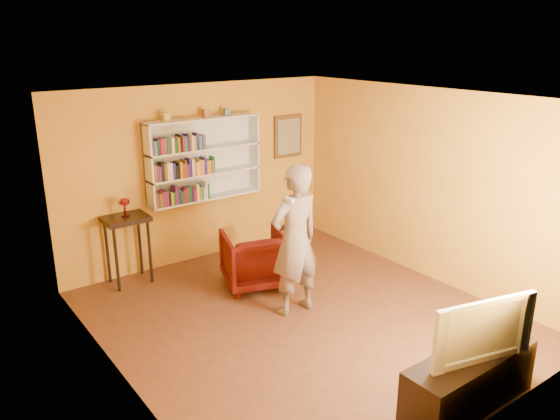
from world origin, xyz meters
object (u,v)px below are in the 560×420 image
object	(u,v)px
bookshelf	(203,159)
console_table	(126,228)
person	(295,240)
ruby_lustre	(124,204)
tv_cabinet	(469,380)
television	(476,326)
armchair	(254,259)

from	to	relation	value
bookshelf	console_table	world-z (taller)	bookshelf
bookshelf	person	xyz separation A→B (m)	(0.04, -2.21, -0.63)
console_table	ruby_lustre	xyz separation A→B (m)	(-0.00, 0.00, 0.36)
ruby_lustre	tv_cabinet	distance (m)	4.84
person	tv_cabinet	size ratio (longest dim) A/B	1.29
ruby_lustre	television	size ratio (longest dim) A/B	0.24
armchair	tv_cabinet	size ratio (longest dim) A/B	0.57
ruby_lustre	tv_cabinet	bearing A→B (deg)	-71.14
console_table	armchair	distance (m)	1.82
person	television	distance (m)	2.45
bookshelf	console_table	bearing A→B (deg)	-173.09
person	armchair	bearing A→B (deg)	-91.86
armchair	tv_cabinet	distance (m)	3.39
bookshelf	ruby_lustre	distance (m)	1.39
television	tv_cabinet	bearing A→B (deg)	-165.31
ruby_lustre	tv_cabinet	world-z (taller)	ruby_lustre
bookshelf	television	size ratio (longest dim) A/B	1.68
console_table	armchair	size ratio (longest dim) A/B	1.16
person	television	world-z (taller)	person
ruby_lustre	armchair	size ratio (longest dim) A/B	0.31
armchair	person	bearing A→B (deg)	107.43
console_table	television	world-z (taller)	television
armchair	tv_cabinet	bearing A→B (deg)	111.65
armchair	ruby_lustre	bearing A→B (deg)	-19.93
television	ruby_lustre	bearing A→B (deg)	123.55
bookshelf	person	distance (m)	2.30
console_table	tv_cabinet	distance (m)	4.79
console_table	person	bearing A→B (deg)	-56.63
ruby_lustre	tv_cabinet	size ratio (longest dim) A/B	0.18
person	tv_cabinet	distance (m)	2.55
television	console_table	bearing A→B (deg)	123.55
bookshelf	person	bearing A→B (deg)	-89.04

